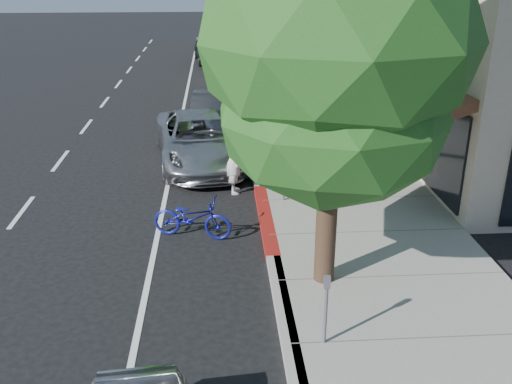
{
  "coord_description": "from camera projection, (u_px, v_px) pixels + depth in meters",
  "views": [
    {
      "loc": [
        -1.1,
        -11.67,
        6.05
      ],
      "look_at": [
        -0.33,
        -0.32,
        1.35
      ],
      "focal_mm": 40.0,
      "sensor_mm": 36.0,
      "label": 1
    }
  ],
  "objects": [
    {
      "name": "ground",
      "position": [
        269.0,
        240.0,
        13.14
      ],
      "size": [
        120.0,
        120.0,
        0.0
      ],
      "primitive_type": "plane",
      "color": "black",
      "rests_on": "ground"
    },
    {
      "name": "sidewalk",
      "position": [
        313.0,
        135.0,
        20.63
      ],
      "size": [
        4.6,
        56.0,
        0.15
      ],
      "primitive_type": "cube",
      "color": "gray",
      "rests_on": "ground"
    },
    {
      "name": "curb",
      "position": [
        250.0,
        137.0,
        20.49
      ],
      "size": [
        0.3,
        56.0,
        0.15
      ],
      "primitive_type": "cube",
      "color": "#9E998E",
      "rests_on": "ground"
    },
    {
      "name": "curb_red_segment",
      "position": [
        266.0,
        219.0,
        14.03
      ],
      "size": [
        0.32,
        4.0,
        0.15
      ],
      "primitive_type": "cube",
      "color": "maroon",
      "rests_on": "ground"
    },
    {
      "name": "storefront_building",
      "position": [
        426.0,
        11.0,
        29.0
      ],
      "size": [
        10.0,
        36.0,
        7.0
      ],
      "primitive_type": "cube",
      "color": "beige",
      "rests_on": "ground"
    },
    {
      "name": "street_tree_0",
      "position": [
        336.0,
        45.0,
        9.56
      ],
      "size": [
        4.83,
        4.83,
        7.64
      ],
      "color": "black",
      "rests_on": "ground"
    },
    {
      "name": "street_tree_1",
      "position": [
        291.0,
        2.0,
        15.0
      ],
      "size": [
        4.69,
        4.69,
        7.95
      ],
      "color": "black",
      "rests_on": "ground"
    },
    {
      "name": "street_tree_2",
      "position": [
        271.0,
        11.0,
        20.81
      ],
      "size": [
        3.89,
        3.89,
        6.76
      ],
      "color": "black",
      "rests_on": "ground"
    },
    {
      "name": "cyclist",
      "position": [
        235.0,
        159.0,
        15.49
      ],
      "size": [
        0.47,
        0.72,
        1.96
      ],
      "primitive_type": "imported",
      "rotation": [
        0.0,
        0.0,
        1.58
      ],
      "color": "silver",
      "rests_on": "ground"
    },
    {
      "name": "bicycle",
      "position": [
        192.0,
        218.0,
        13.13
      ],
      "size": [
        1.98,
        1.15,
        0.98
      ],
      "primitive_type": "imported",
      "rotation": [
        0.0,
        0.0,
        1.29
      ],
      "color": "#151995",
      "rests_on": "ground"
    },
    {
      "name": "silver_suv",
      "position": [
        200.0,
        140.0,
        17.81
      ],
      "size": [
        3.27,
        5.81,
        1.53
      ],
      "primitive_type": "imported",
      "rotation": [
        0.0,
        0.0,
        0.14
      ],
      "color": "#AEAEB3",
      "rests_on": "ground"
    },
    {
      "name": "dark_sedan",
      "position": [
        212.0,
        112.0,
        21.34
      ],
      "size": [
        1.71,
        4.28,
        1.38
      ],
      "primitive_type": "imported",
      "rotation": [
        0.0,
        0.0,
        -0.06
      ],
      "color": "#222428",
      "rests_on": "ground"
    },
    {
      "name": "white_pickup",
      "position": [
        229.0,
        66.0,
        29.47
      ],
      "size": [
        2.4,
        5.66,
        1.63
      ],
      "primitive_type": "imported",
      "rotation": [
        0.0,
        0.0,
        0.02
      ],
      "color": "#B8B8B8",
      "rests_on": "ground"
    },
    {
      "name": "dark_suv_far",
      "position": [
        212.0,
        48.0,
        35.34
      ],
      "size": [
        2.48,
        5.13,
        1.69
      ],
      "primitive_type": "imported",
      "rotation": [
        0.0,
        0.0,
        0.1
      ],
      "color": "black",
      "rests_on": "ground"
    },
    {
      "name": "pedestrian",
      "position": [
        333.0,
        85.0,
        24.53
      ],
      "size": [
        0.99,
        0.92,
        1.64
      ],
      "primitive_type": "imported",
      "rotation": [
        0.0,
        0.0,
        3.62
      ],
      "color": "black",
      "rests_on": "sidewalk"
    }
  ]
}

